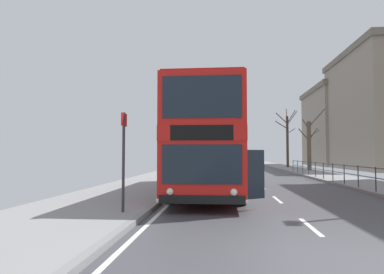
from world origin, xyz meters
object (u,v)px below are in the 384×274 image
(bus_stop_sign_near, at_px, (124,151))
(bare_tree_far_01, at_px, (309,144))
(double_decker_bus_main, at_px, (209,143))
(bare_tree_far_00, at_px, (287,138))
(background_building_02, at_px, (354,127))

(bus_stop_sign_near, relative_size, bare_tree_far_01, 0.45)
(double_decker_bus_main, xyz_separation_m, bus_stop_sign_near, (-2.18, -5.99, -0.41))
(bare_tree_far_00, relative_size, bare_tree_far_01, 1.21)
(bus_stop_sign_near, xyz_separation_m, bare_tree_far_01, (11.46, 25.24, 0.92))
(bus_stop_sign_near, relative_size, background_building_02, 0.20)
(background_building_02, bearing_deg, bus_stop_sign_near, -117.65)
(bus_stop_sign_near, bearing_deg, background_building_02, 62.35)
(double_decker_bus_main, relative_size, background_building_02, 0.82)
(double_decker_bus_main, height_order, bare_tree_far_01, bare_tree_far_01)
(bus_stop_sign_near, xyz_separation_m, bare_tree_far_00, (10.86, 33.33, 1.87))
(bus_stop_sign_near, height_order, bare_tree_far_01, bare_tree_far_01)
(bare_tree_far_01, bearing_deg, bus_stop_sign_near, -114.42)
(bus_stop_sign_near, height_order, bare_tree_far_00, bare_tree_far_00)
(bus_stop_sign_near, relative_size, bare_tree_far_00, 0.37)
(bare_tree_far_01, height_order, background_building_02, background_building_02)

